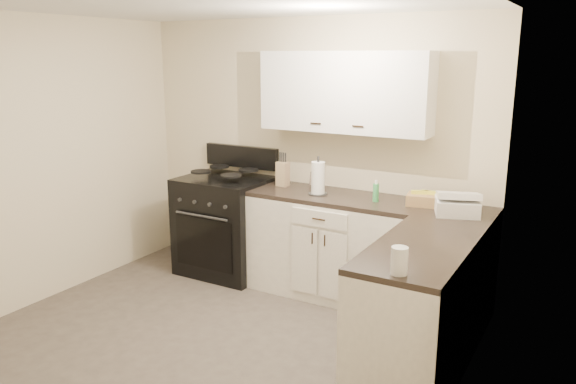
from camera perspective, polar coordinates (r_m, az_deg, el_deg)
The scene contains 19 objects.
floor at distance 4.39m, azimuth -9.49°, elevation -15.88°, with size 3.60×3.60×0.00m, color #473F38.
wall_back at distance 5.40m, azimuth 2.16°, elevation 4.08°, with size 3.60×3.60×0.00m, color beige.
wall_right at distance 3.12m, azimuth 16.10°, elevation -3.65°, with size 3.60×3.60×0.00m, color beige.
wall_left at distance 5.25m, azimuth -25.45°, elevation 2.48°, with size 3.60×3.60×0.00m, color beige.
base_cabinets_back at distance 5.15m, azimuth 4.72°, elevation -5.62°, with size 1.55×0.60×0.90m, color silver.
base_cabinets_right at distance 4.24m, azimuth 14.27°, elevation -10.40°, with size 0.60×1.90×0.90m, color silver.
countertop_back at distance 5.02m, azimuth 4.82°, elevation -0.55°, with size 1.55×0.60×0.04m, color black.
countertop_right at distance 4.07m, azimuth 14.66°, elevation -4.35°, with size 0.60×1.90×0.04m, color black.
upper_cabinets at distance 5.01m, azimuth 5.78°, elevation 10.07°, with size 1.55×0.30×0.70m, color white.
stove at distance 5.71m, azimuth -6.28°, elevation -3.61°, with size 0.85×0.73×1.03m, color black.
knife_block at distance 5.33m, azimuth -0.53°, elevation 1.85°, with size 0.11×0.10×0.23m, color tan.
paper_towel at distance 5.01m, azimuth 3.07°, elevation 1.41°, with size 0.12×0.12×0.29m, color white.
soap_bottle at distance 4.82m, azimuth 8.92°, elevation -0.07°, with size 0.05×0.05×0.15m, color #44B15C.
picture_frame at distance 5.35m, azimuth 2.72°, elevation 1.30°, with size 0.10×0.01×0.13m, color black.
wicker_basket at distance 4.78m, azimuth 13.67°, elevation -0.79°, with size 0.28×0.18×0.09m, color tan.
countertop_grill at distance 4.59m, azimuth 16.79°, elevation -1.44°, with size 0.32×0.30×0.12m, color white.
glass_jar at distance 3.26m, azimuth 11.24°, elevation -6.86°, with size 0.10×0.10×0.16m, color silver.
oven_mitt_near at distance 3.91m, azimuth 7.80°, elevation -11.40°, with size 0.02×0.15×0.27m, color black.
oven_mitt_far at distance 4.08m, azimuth 8.86°, elevation -10.46°, with size 0.02×0.16×0.27m, color black.
Camera 1 is at (2.48, -2.91, 2.15)m, focal length 35.00 mm.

